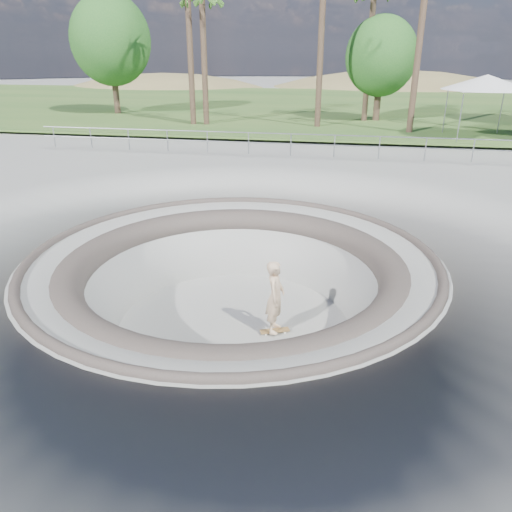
% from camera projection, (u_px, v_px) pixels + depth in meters
% --- Properties ---
extents(ground, '(180.00, 180.00, 0.00)m').
position_uv_depth(ground, '(233.00, 257.00, 12.46)').
color(ground, gray).
rests_on(ground, ground).
extents(skate_bowl, '(14.00, 14.00, 4.10)m').
position_uv_depth(skate_bowl, '(234.00, 320.00, 13.17)').
color(skate_bowl, gray).
rests_on(skate_bowl, ground).
extents(grass_strip, '(180.00, 36.00, 0.12)m').
position_uv_depth(grass_strip, '(321.00, 105.00, 43.21)').
color(grass_strip, '#325823').
rests_on(grass_strip, ground).
extents(distant_hills, '(103.20, 45.00, 28.60)m').
position_uv_depth(distant_hills, '(358.00, 144.00, 66.38)').
color(distant_hills, olive).
rests_on(distant_hills, ground).
extents(safety_railing, '(25.00, 0.06, 1.03)m').
position_uv_depth(safety_railing, '(291.00, 144.00, 23.08)').
color(safety_railing, gray).
rests_on(safety_railing, ground).
extents(skateboard, '(0.77, 0.48, 0.08)m').
position_uv_depth(skateboard, '(275.00, 331.00, 12.70)').
color(skateboard, olive).
rests_on(skateboard, ground).
extents(skater, '(0.48, 0.71, 1.89)m').
position_uv_depth(skater, '(275.00, 297.00, 12.33)').
color(skater, '#DAB58D').
rests_on(skater, skateboard).
extents(canopy_white, '(6.43, 6.43, 3.26)m').
position_uv_depth(canopy_white, '(487.00, 82.00, 26.28)').
color(canopy_white, gray).
rests_on(canopy_white, ground).
extents(bushy_tree_left, '(5.76, 5.24, 8.31)m').
position_uv_depth(bushy_tree_left, '(111.00, 40.00, 35.55)').
color(bushy_tree_left, brown).
rests_on(bushy_tree_left, ground).
extents(bushy_tree_mid, '(4.62, 4.20, 6.67)m').
position_uv_depth(bushy_tree_mid, '(381.00, 57.00, 32.30)').
color(bushy_tree_mid, brown).
rests_on(bushy_tree_mid, ground).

